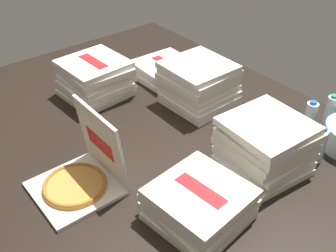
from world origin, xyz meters
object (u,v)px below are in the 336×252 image
(pizza_stack_right_far, at_px, (199,84))
(pizza_stack_left_near, at_px, (199,204))
(pizza_stack_right_mid, at_px, (165,69))
(open_pizza_box, at_px, (82,175))
(water_bottle_1, at_px, (310,118))
(water_bottle_0, at_px, (330,112))
(pizza_stack_right_near, at_px, (95,79))
(water_bottle_3, at_px, (319,145))
(pizza_stack_center_far, at_px, (266,144))

(pizza_stack_right_far, distance_m, pizza_stack_left_near, 1.00)
(pizza_stack_right_mid, bearing_deg, pizza_stack_left_near, -32.06)
(open_pizza_box, distance_m, water_bottle_1, 1.35)
(water_bottle_0, bearing_deg, pizza_stack_right_mid, -161.53)
(pizza_stack_right_near, xyz_separation_m, water_bottle_3, (1.36, 0.58, -0.02))
(pizza_stack_right_near, bearing_deg, pizza_stack_center_far, 14.58)
(open_pizza_box, height_order, pizza_stack_center_far, open_pizza_box)
(pizza_stack_center_far, relative_size, pizza_stack_right_near, 1.05)
(open_pizza_box, bearing_deg, pizza_stack_center_far, 60.51)
(pizza_stack_center_far, xyz_separation_m, pizza_stack_left_near, (0.05, -0.52, -0.05))
(water_bottle_0, height_order, water_bottle_1, same)
(pizza_stack_right_near, distance_m, water_bottle_1, 1.40)
(pizza_stack_center_far, bearing_deg, water_bottle_1, 93.90)
(pizza_stack_right_far, bearing_deg, water_bottle_0, 32.51)
(water_bottle_0, bearing_deg, water_bottle_3, -66.15)
(pizza_stack_left_near, xyz_separation_m, water_bottle_1, (-0.08, 0.96, 0.01))
(open_pizza_box, relative_size, pizza_stack_right_far, 0.97)
(pizza_stack_right_near, height_order, pizza_stack_left_near, pizza_stack_right_near)
(pizza_stack_right_far, height_order, water_bottle_1, pizza_stack_right_far)
(water_bottle_3, bearing_deg, pizza_stack_center_far, -120.48)
(pizza_stack_center_far, bearing_deg, pizza_stack_right_mid, 168.88)
(pizza_stack_right_far, height_order, pizza_stack_left_near, pizza_stack_right_far)
(pizza_stack_right_near, bearing_deg, water_bottle_0, 36.93)
(pizza_stack_right_mid, distance_m, water_bottle_3, 1.28)
(water_bottle_1, distance_m, water_bottle_3, 0.26)
(water_bottle_0, distance_m, water_bottle_3, 0.37)
(pizza_stack_left_near, bearing_deg, pizza_stack_right_near, 170.88)
(pizza_stack_right_mid, relative_size, water_bottle_0, 1.89)
(pizza_stack_center_far, relative_size, pizza_stack_left_near, 1.03)
(pizza_stack_left_near, relative_size, water_bottle_3, 2.03)
(pizza_stack_center_far, xyz_separation_m, water_bottle_0, (0.01, 0.60, -0.04))
(open_pizza_box, xyz_separation_m, pizza_stack_left_near, (0.52, 0.31, 0.02))
(pizza_stack_right_near, distance_m, water_bottle_0, 1.52)
(pizza_stack_left_near, relative_size, water_bottle_0, 2.03)
(pizza_stack_right_far, bearing_deg, water_bottle_1, 23.56)
(open_pizza_box, xyz_separation_m, water_bottle_1, (0.44, 1.27, 0.03))
(water_bottle_0, xyz_separation_m, water_bottle_3, (0.15, -0.34, 0.00))
(open_pizza_box, relative_size, pizza_stack_right_near, 0.94)
(water_bottle_0, height_order, water_bottle_3, same)
(pizza_stack_right_near, distance_m, pizza_stack_right_mid, 0.55)
(pizza_stack_right_mid, xyz_separation_m, water_bottle_3, (1.28, 0.04, 0.05))
(pizza_stack_right_near, relative_size, water_bottle_1, 1.98)
(open_pizza_box, xyz_separation_m, pizza_stack_right_far, (-0.22, 0.99, 0.07))
(pizza_stack_left_near, bearing_deg, open_pizza_box, -149.08)
(pizza_stack_right_far, xyz_separation_m, water_bottle_1, (0.66, 0.29, -0.04))
(pizza_stack_right_near, distance_m, water_bottle_3, 1.48)
(water_bottle_1, relative_size, water_bottle_3, 1.00)
(pizza_stack_right_far, bearing_deg, pizza_stack_center_far, -12.88)
(open_pizza_box, distance_m, pizza_stack_right_far, 1.01)
(pizza_stack_center_far, distance_m, pizza_stack_left_near, 0.52)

